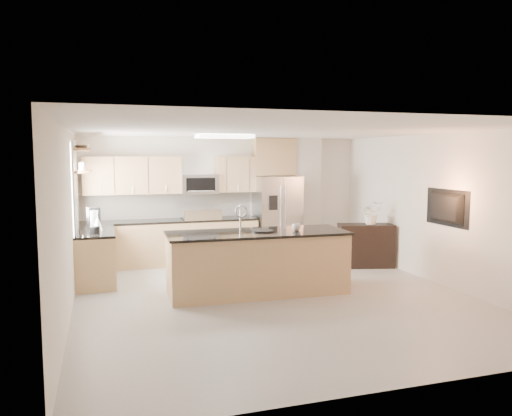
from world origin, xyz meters
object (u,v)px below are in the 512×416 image
object	(u,v)px
refrigerator	(277,217)
cup	(296,227)
range	(201,240)
flower_vase	(372,207)
credenza	(366,246)
kettle	(98,224)
coffee_maker	(94,218)
island	(257,262)
microwave	(199,184)
bowl	(81,146)
blender	(94,223)
platter	(262,231)
television	(443,208)

from	to	relation	value
refrigerator	cup	size ratio (longest dim) A/B	12.63
range	refrigerator	distance (m)	1.71
cup	flower_vase	size ratio (longest dim) A/B	0.20
credenza	kettle	xyz separation A→B (m)	(-5.10, 0.29, 0.61)
kettle	coffee_maker	world-z (taller)	coffee_maker
island	coffee_maker	distance (m)	3.17
coffee_maker	flower_vase	world-z (taller)	flower_vase
microwave	bowl	size ratio (longest dim) A/B	2.23
flower_vase	range	bearing A→B (deg)	155.92
blender	coffee_maker	size ratio (longest dim) A/B	1.04
platter	credenza	bearing A→B (deg)	24.52
refrigerator	coffee_maker	distance (m)	3.82
microwave	platter	size ratio (longest dim) A/B	2.06
platter	bowl	bearing A→B (deg)	149.90
blender	television	size ratio (longest dim) A/B	0.36
range	blender	distance (m)	2.59
coffee_maker	television	world-z (taller)	television
coffee_maker	kettle	bearing A→B (deg)	-78.72
range	cup	world-z (taller)	range
microwave	credenza	size ratio (longest dim) A/B	0.71
bowl	flower_vase	world-z (taller)	bowl
range	television	world-z (taller)	television
refrigerator	platter	bearing A→B (deg)	-114.70
cup	kettle	world-z (taller)	kettle
bowl	television	distance (m)	6.25
microwave	coffee_maker	xyz separation A→B (m)	(-2.10, -0.86, -0.53)
television	refrigerator	bearing A→B (deg)	31.04
range	refrigerator	size ratio (longest dim) A/B	0.64
flower_vase	credenza	bearing A→B (deg)	155.25
credenza	bowl	world-z (taller)	bowl
microwave	television	distance (m)	4.79
refrigerator	coffee_maker	world-z (taller)	refrigerator
refrigerator	television	xyz separation A→B (m)	(1.85, -3.07, 0.46)
cup	coffee_maker	distance (m)	3.69
microwave	range	bearing A→B (deg)	-90.00
blender	bowl	size ratio (longest dim) A/B	1.14
kettle	flower_vase	size ratio (longest dim) A/B	0.40
island	flower_vase	size ratio (longest dim) A/B	4.25
island	television	bearing A→B (deg)	-8.54
blender	credenza	bearing A→B (deg)	0.53
cup	coffee_maker	size ratio (longest dim) A/B	0.38
blender	kettle	distance (m)	0.34
range	credenza	size ratio (longest dim) A/B	1.06
bowl	range	bearing A→B (deg)	22.62
range	microwave	world-z (taller)	microwave
flower_vase	coffee_maker	bearing A→B (deg)	172.61
cup	bowl	world-z (taller)	bowl
microwave	blender	bearing A→B (deg)	-143.36
blender	bowl	world-z (taller)	bowl
coffee_maker	bowl	distance (m)	1.31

